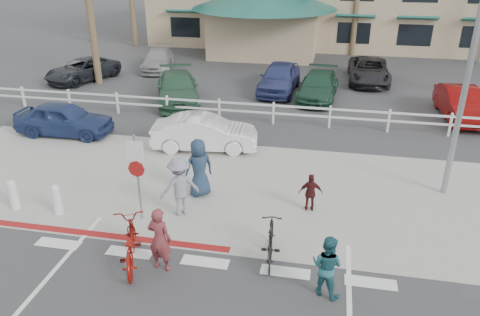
% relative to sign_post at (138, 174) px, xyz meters
% --- Properties ---
extents(ground, '(140.00, 140.00, 0.00)m').
position_rel_sign_post_xyz_m(ground, '(2.30, -2.20, -1.45)').
color(ground, '#333335').
extents(sidewalk_plaza, '(22.00, 7.00, 0.01)m').
position_rel_sign_post_xyz_m(sidewalk_plaza, '(2.30, 2.30, -1.44)').
color(sidewalk_plaza, gray).
rests_on(sidewalk_plaza, ground).
extents(cross_street, '(40.00, 5.00, 0.01)m').
position_rel_sign_post_xyz_m(cross_street, '(2.30, 6.30, -1.45)').
color(cross_street, '#333335').
rests_on(cross_street, ground).
extents(parking_lot, '(50.00, 16.00, 0.01)m').
position_rel_sign_post_xyz_m(parking_lot, '(2.30, 15.80, -1.45)').
color(parking_lot, '#333335').
rests_on(parking_lot, ground).
extents(curb_red, '(7.00, 0.25, 0.02)m').
position_rel_sign_post_xyz_m(curb_red, '(-0.70, -1.00, -1.44)').
color(curb_red, maroon).
rests_on(curb_red, ground).
extents(rail_fence, '(29.40, 0.16, 1.00)m').
position_rel_sign_post_xyz_m(rail_fence, '(2.80, 8.30, -0.95)').
color(rail_fence, silver).
rests_on(rail_fence, ground).
extents(sign_post, '(0.50, 0.10, 2.90)m').
position_rel_sign_post_xyz_m(sign_post, '(0.00, 0.00, 0.00)').
color(sign_post, gray).
rests_on(sign_post, ground).
extents(bollard_0, '(0.26, 0.26, 0.95)m').
position_rel_sign_post_xyz_m(bollard_0, '(-2.50, -0.20, -0.97)').
color(bollard_0, silver).
rests_on(bollard_0, ground).
extents(bollard_1, '(0.26, 0.26, 0.95)m').
position_rel_sign_post_xyz_m(bollard_1, '(-3.90, -0.20, -0.97)').
color(bollard_1, silver).
rests_on(bollard_1, ground).
extents(streetlight_0, '(0.60, 2.00, 9.00)m').
position_rel_sign_post_xyz_m(streetlight_0, '(8.80, 3.30, 3.05)').
color(streetlight_0, gray).
rests_on(streetlight_0, ground).
extents(bike_red, '(1.46, 2.25, 1.12)m').
position_rel_sign_post_xyz_m(bike_red, '(0.51, -1.96, -0.89)').
color(bike_red, maroon).
rests_on(bike_red, ground).
extents(rider_red, '(0.67, 0.49, 1.68)m').
position_rel_sign_post_xyz_m(rider_red, '(1.32, -2.01, -0.61)').
color(rider_red, maroon).
rests_on(rider_red, ground).
extents(bike_black, '(0.67, 1.81, 1.07)m').
position_rel_sign_post_xyz_m(bike_black, '(3.87, -1.16, -0.92)').
color(bike_black, black).
rests_on(bike_black, ground).
extents(rider_black, '(0.90, 0.82, 1.51)m').
position_rel_sign_post_xyz_m(rider_black, '(5.25, -2.14, -0.70)').
color(rider_black, '#205760').
rests_on(rider_black, ground).
extents(pedestrian_a, '(1.34, 1.21, 1.80)m').
position_rel_sign_post_xyz_m(pedestrian_a, '(1.02, 0.48, -0.55)').
color(pedestrian_a, gray).
rests_on(pedestrian_a, ground).
extents(pedestrian_child, '(0.72, 0.37, 1.18)m').
position_rel_sign_post_xyz_m(pedestrian_child, '(4.70, 1.41, -0.86)').
color(pedestrian_child, '#431514').
rests_on(pedestrian_child, ground).
extents(pedestrian_b, '(1.08, 1.03, 1.86)m').
position_rel_sign_post_xyz_m(pedestrian_b, '(1.25, 1.68, -0.52)').
color(pedestrian_b, '#1E3148').
rests_on(pedestrian_b, ground).
extents(car_white_sedan, '(4.13, 1.91, 1.31)m').
position_rel_sign_post_xyz_m(car_white_sedan, '(0.48, 5.17, -0.79)').
color(car_white_sedan, silver).
rests_on(car_white_sedan, ground).
extents(car_red_compact, '(3.96, 1.65, 1.34)m').
position_rel_sign_post_xyz_m(car_red_compact, '(-5.52, 5.49, -0.78)').
color(car_red_compact, navy).
rests_on(car_red_compact, ground).
extents(lot_car_0, '(3.56, 4.81, 1.22)m').
position_rel_sign_post_xyz_m(lot_car_0, '(-8.84, 13.19, -0.84)').
color(lot_car_0, black).
rests_on(lot_car_0, ground).
extents(lot_car_1, '(3.48, 5.16, 1.39)m').
position_rel_sign_post_xyz_m(lot_car_1, '(-2.31, 10.44, -0.76)').
color(lot_car_1, '#2D583F').
rests_on(lot_car_1, ground).
extents(lot_car_2, '(2.08, 4.56, 1.52)m').
position_rel_sign_post_xyz_m(lot_car_2, '(2.37, 13.14, -0.69)').
color(lot_car_2, navy).
rests_on(lot_car_2, ground).
extents(lot_car_3, '(1.67, 4.26, 1.38)m').
position_rel_sign_post_xyz_m(lot_car_3, '(10.76, 10.66, -0.76)').
color(lot_car_3, '#6D0605').
rests_on(lot_car_3, ground).
extents(lot_car_4, '(2.61, 4.47, 1.22)m').
position_rel_sign_post_xyz_m(lot_car_4, '(-5.51, 16.39, -0.84)').
color(lot_car_4, gray).
rests_on(lot_car_4, ground).
extents(lot_car_5, '(2.19, 4.72, 1.31)m').
position_rel_sign_post_xyz_m(lot_car_5, '(7.07, 15.99, -0.80)').
color(lot_car_5, black).
rests_on(lot_car_5, ground).
extents(lot_car_6, '(2.11, 4.54, 1.28)m').
position_rel_sign_post_xyz_m(lot_car_6, '(4.42, 12.38, -0.81)').
color(lot_car_6, '#1D4330').
rests_on(lot_car_6, ground).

